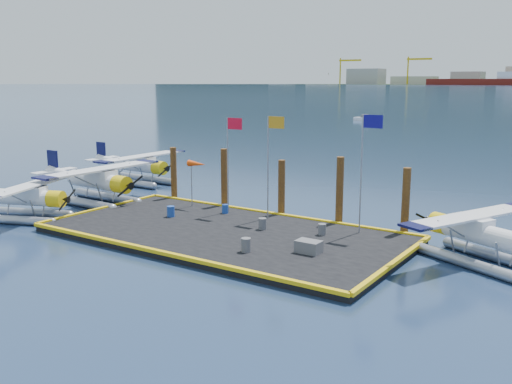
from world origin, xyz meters
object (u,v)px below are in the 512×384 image
windsock (197,165)px  piling_3 (340,193)px  drum_2 (262,224)px  seaplane_c (139,167)px  seaplane_d (476,236)px  seaplane_a (25,200)px  piling_1 (224,180)px  drum_1 (246,245)px  crate (309,247)px  piling_4 (406,204)px  flagpole_blue (365,156)px  piling_0 (174,175)px  drum_0 (171,211)px  piling_2 (282,190)px  flagpole_red (230,150)px  drum_4 (322,229)px  seaplane_b (97,183)px  drum_5 (225,209)px  flagpole_yellow (271,152)px

windsock → piling_3: 9.72m
drum_2 → piling_3: size_ratio=0.15×
seaplane_c → seaplane_d: size_ratio=1.10×
seaplane_a → piling_1: piling_1 is taller
drum_1 → crate: drum_1 is taller
windsock → piling_4: 13.68m
flagpole_blue → piling_0: 15.51m
seaplane_d → piling_1: size_ratio=2.00×
drum_2 → crate: bearing=-29.7°
windsock → piling_0: piling_0 is taller
drum_0 → piling_1: bearing=81.4°
flagpole_blue → piling_2: (-6.20, 1.60, -2.79)m
flagpole_red → piling_2: 4.07m
drum_4 → piling_0: size_ratio=0.15×
drum_4 → piling_3: bearing=98.9°
drum_4 → windsock: (-10.02, 1.53, 2.52)m
crate → flagpole_blue: 6.29m
seaplane_b → piling_0: size_ratio=2.47×
drum_1 → drum_5: bearing=133.9°
piling_2 → piling_3: 4.01m
seaplane_c → piling_4: size_ratio=2.30×
drum_5 → piling_4: (10.97, 1.97, 1.32)m
drum_0 → drum_4: (9.69, 1.45, -0.02)m
drum_5 → flagpole_red: size_ratio=0.09×
drum_4 → drum_5: drum_4 is taller
drum_1 → drum_2: size_ratio=1.07×
flagpole_yellow → windsock: 5.87m
drum_5 → drum_4: bearing=-8.8°
seaplane_d → piling_3: 8.65m
seaplane_a → windsock: (7.65, 7.57, 1.90)m
crate → flagpole_blue: size_ratio=0.19×
piling_0 → flagpole_blue: bearing=-6.0°
flagpole_yellow → drum_0: bearing=-151.1°
flagpole_blue → piling_1: 11.12m
seaplane_a → flagpole_red: 13.21m
crate → drum_4: bearing=106.2°
drum_0 → drum_1: 8.69m
seaplane_c → drum_2: seaplane_c is taller
seaplane_b → crate: bearing=82.4°
drum_2 → flagpole_yellow: 4.56m
drum_4 → flagpole_blue: flagpole_blue is taller
piling_1 → piling_4: bearing=0.0°
seaplane_d → drum_5: seaplane_d is taller
seaplane_a → piling_4: (21.17, 9.17, 0.67)m
flagpole_yellow → piling_1: flagpole_yellow is taller
seaplane_c → windsock: 12.26m
flagpole_blue → piling_0: size_ratio=1.62×
seaplane_c → piling_0: 8.33m
seaplane_d → flagpole_yellow: (-12.11, 0.63, 3.17)m
flagpole_red → piling_2: flagpole_red is taller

